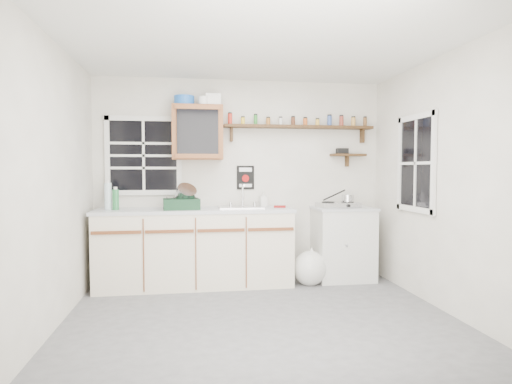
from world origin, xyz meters
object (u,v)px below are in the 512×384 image
(upper_cabinet, at_px, (198,133))
(spice_shelf, at_px, (300,126))
(dish_rack, at_px, (183,201))
(main_cabinet, at_px, (196,247))
(hotplate, at_px, (338,205))
(right_cabinet, at_px, (343,243))

(upper_cabinet, bearing_deg, spice_shelf, 3.08)
(dish_rack, bearing_deg, upper_cabinet, 43.37)
(main_cabinet, relative_size, spice_shelf, 1.21)
(upper_cabinet, xyz_separation_m, hotplate, (1.72, -0.14, -0.88))
(right_cabinet, bearing_deg, dish_rack, -177.71)
(main_cabinet, xyz_separation_m, right_cabinet, (1.83, 0.03, -0.01))
(dish_rack, bearing_deg, hotplate, -2.77)
(spice_shelf, bearing_deg, main_cabinet, -170.83)
(right_cabinet, height_order, hotplate, hotplate)
(right_cabinet, bearing_deg, spice_shelf, 159.98)
(right_cabinet, relative_size, upper_cabinet, 1.40)
(main_cabinet, bearing_deg, right_cabinet, 0.79)
(spice_shelf, relative_size, hotplate, 3.55)
(upper_cabinet, distance_m, hotplate, 1.94)
(spice_shelf, bearing_deg, right_cabinet, -20.02)
(main_cabinet, distance_m, spice_shelf, 1.99)
(hotplate, bearing_deg, spice_shelf, 146.94)
(right_cabinet, distance_m, upper_cabinet, 2.26)
(right_cabinet, relative_size, dish_rack, 2.09)
(upper_cabinet, bearing_deg, right_cabinet, -3.76)
(right_cabinet, distance_m, dish_rack, 2.06)
(main_cabinet, bearing_deg, upper_cabinet, 76.32)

